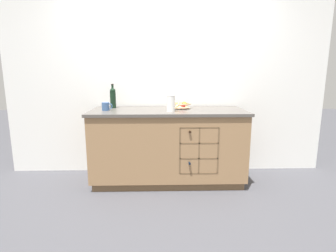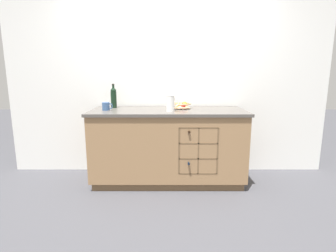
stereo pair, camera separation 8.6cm
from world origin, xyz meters
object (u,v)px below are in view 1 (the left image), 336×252
Objects in this scene: fruit_bowl at (181,105)px; white_pitcher at (171,103)px; ceramic_mug at (106,106)px; standing_wine_bottle at (113,97)px.

white_pitcher is at bearing -118.14° from fruit_bowl.
white_pitcher is 0.80m from ceramic_mug.
white_pitcher is at bearing -25.84° from standing_wine_bottle.
standing_wine_bottle reaches higher than white_pitcher.
ceramic_mug is at bearing -100.49° from standing_wine_bottle.
white_pitcher is at bearing -8.42° from ceramic_mug.
white_pitcher is 0.63× the size of standing_wine_bottle.
fruit_bowl is 0.31m from white_pitcher.
ceramic_mug is at bearing -170.77° from fruit_bowl.
fruit_bowl is at bearing 61.86° from white_pitcher.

